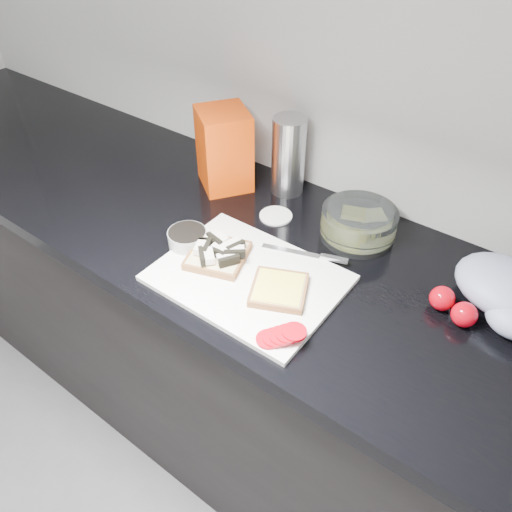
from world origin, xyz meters
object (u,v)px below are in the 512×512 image
Objects in this scene: cutting_board at (248,278)px; steel_canister at (288,156)px; glass_bowl at (358,224)px; bread_bag at (224,149)px.

steel_canister reaches higher than cutting_board.
cutting_board is 1.86× the size of steel_canister.
bread_bag reaches higher than glass_bowl.
bread_bag is at bearing 136.33° from cutting_board.
glass_bowl reaches higher than cutting_board.
cutting_board is at bearing -8.23° from bread_bag.
bread_bag reaches higher than steel_canister.
bread_bag reaches higher than cutting_board.
bread_bag is (-0.41, -0.01, 0.07)m from glass_bowl.
glass_bowl is 0.27m from steel_canister.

